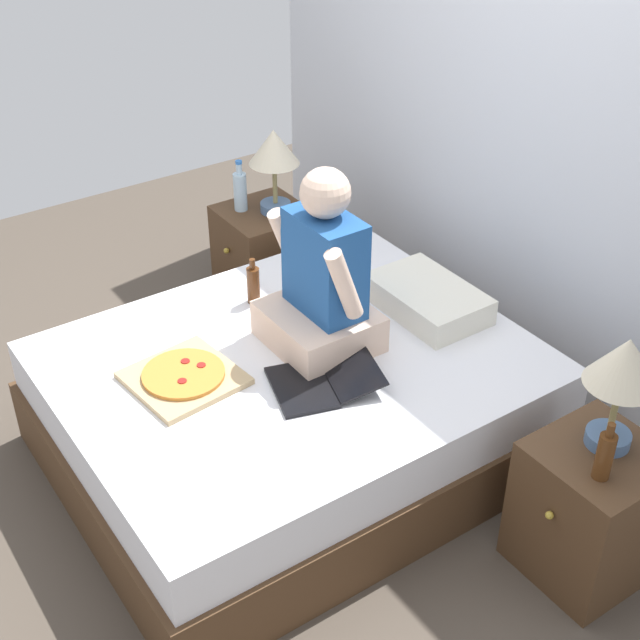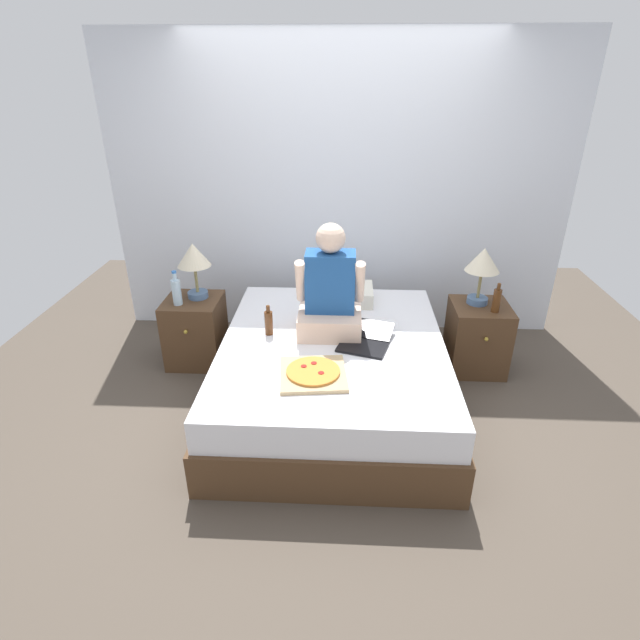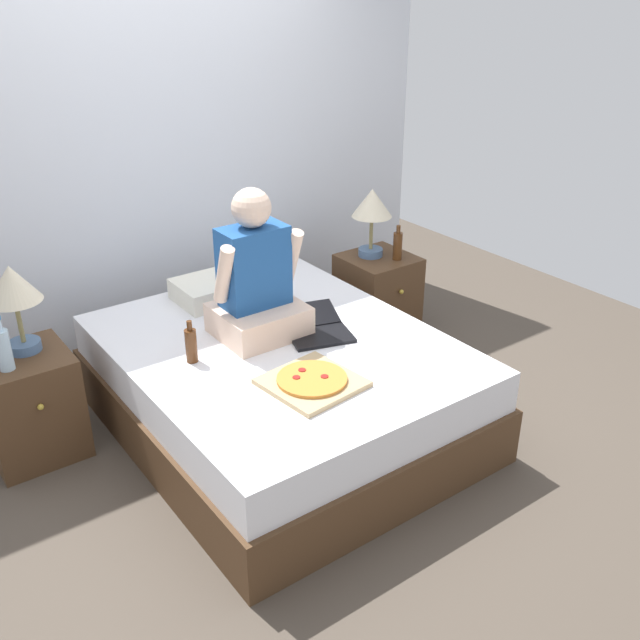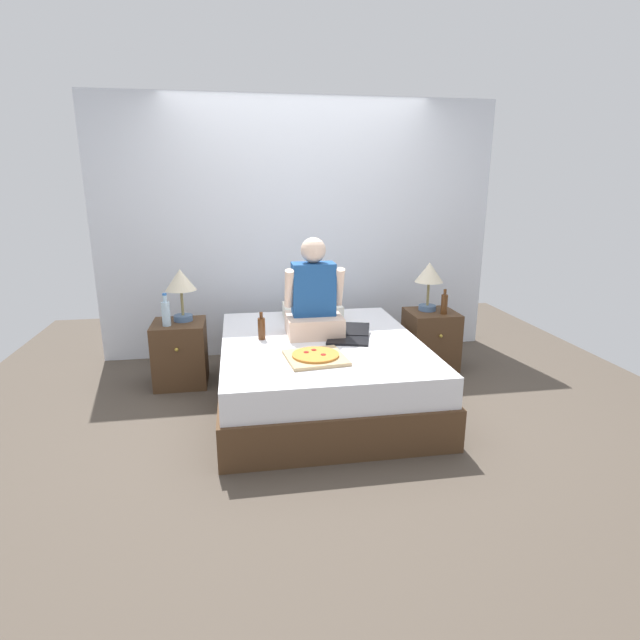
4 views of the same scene
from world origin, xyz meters
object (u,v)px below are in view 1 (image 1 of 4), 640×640
Objects in this scene: nightstand_left at (265,257)px; beer_bottle_on_bed at (253,284)px; bed at (293,407)px; laptop at (318,382)px; lamp_on_left_nightstand at (274,153)px; nightstand_right at (590,510)px; pizza_box at (184,377)px; person_seated at (322,283)px; water_bottle at (240,190)px; lamp_on_right_nightstand at (624,370)px; beer_bottle at (605,455)px.

nightstand_left is 2.52× the size of beer_bottle_on_bed.
laptop reaches higher than bed.
lamp_on_left_nightstand reaches higher than nightstand_right.
pizza_box is (-1.25, -1.00, 0.26)m from nightstand_right.
pizza_box is 0.64m from beer_bottle_on_bed.
person_seated is at bearing -22.39° from lamp_on_left_nightstand.
laptop is at bearing -147.85° from nightstand_right.
laptop is 0.53m from pizza_box.
person_seated is (-1.17, -0.39, 0.53)m from nightstand_right.
pizza_box is (-0.08, -0.61, -0.27)m from person_seated.
water_bottle reaches higher than beer_bottle_on_bed.
person_seated is (1.07, -0.44, -0.08)m from lamp_on_left_nightstand.
nightstand_left is 1.50m from laptop.
nightstand_right is (2.28, 0.00, 0.00)m from nightstand_left.
laptop is at bearing -23.04° from nightstand_left.
nightstand_right is 0.61m from lamp_on_right_nightstand.
lamp_on_left_nightstand is at bearing 49.40° from water_bottle.
beer_bottle is at bearing -56.31° from lamp_on_right_nightstand.
lamp_on_left_nightstand reaches higher than bed.
lamp_on_left_nightstand is 0.87m from beer_bottle_on_bed.
person_seated reaches higher than beer_bottle.
pizza_box is at bearing -139.34° from lamp_on_right_nightstand.
lamp_on_left_nightstand reaches higher than beer_bottle.
pizza_box reaches higher than nightstand_right.
laptop is (-0.89, -0.63, -0.34)m from lamp_on_right_nightstand.
nightstand_right is at bearing 16.42° from beer_bottle_on_bed.
nightstand_right is at bearing 26.07° from bed.
nightstand_left is at bearing 48.35° from water_bottle.
water_bottle is 2.43m from beer_bottle.
bed is 1.41m from lamp_on_right_nightstand.
water_bottle is at bearing -177.82° from nightstand_right.
nightstand_right is 2.41× the size of beer_bottle.
person_seated reaches higher than nightstand_left.
bed is 3.48× the size of nightstand_right.
beer_bottle_on_bed is (-1.57, -0.52, -0.27)m from lamp_on_right_nightstand.
lamp_on_right_nightstand is (-0.03, 0.05, 0.60)m from nightstand_right.
beer_bottle is at bearing -54.99° from nightstand_right.
beer_bottle reaches higher than bed.
laptop is (0.25, -0.19, -0.27)m from person_seated.
lamp_on_left_nightstand is 2.33m from beer_bottle.
beer_bottle is 1.60m from pizza_box.
bed is 1.36m from beer_bottle.
pizza_box is (0.99, -1.05, -0.35)m from lamp_on_left_nightstand.
bed is 0.53m from pizza_box.
person_seated is at bearing -158.80° from lamp_on_right_nightstand.
water_bottle is 2.35m from lamp_on_right_nightstand.
laptop is (1.32, -0.63, -0.34)m from lamp_on_left_nightstand.
bed is 4.29× the size of lamp_on_right_nightstand.
person_seated is (-1.14, -0.44, -0.08)m from lamp_on_right_nightstand.
nightstand_right is 1.25× the size of pizza_box.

